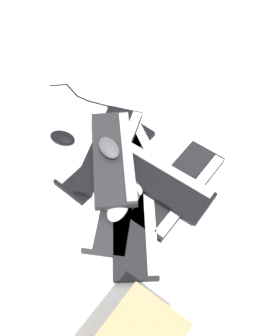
{
  "coord_description": "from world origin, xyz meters",
  "views": [
    {
      "loc": [
        0.01,
        -0.8,
        1.21
      ],
      "look_at": [
        -0.01,
        0.02,
        0.04
      ],
      "focal_mm": 40.0,
      "sensor_mm": 36.0,
      "label": 1
    }
  ],
  "objects_px": {
    "keyboard_1": "(136,155)",
    "keyboard_5": "(110,149)",
    "keyboard_3": "(113,199)",
    "mouse_7": "(131,192)",
    "mouse_5": "(123,155)",
    "mouse_2": "(129,188)",
    "keyboard_6": "(114,157)",
    "mouse_1": "(62,138)",
    "mouse_3": "(109,197)",
    "keyboard_7": "(156,178)",
    "keyboard_2": "(106,157)",
    "mouse_4": "(101,196)",
    "mouse_6": "(109,148)",
    "mouse_0": "(118,209)",
    "keyboard_0": "(179,188)",
    "keyboard_4": "(135,220)"
  },
  "relations": [
    {
      "from": "mouse_1",
      "to": "mouse_2",
      "type": "height_order",
      "value": "mouse_2"
    },
    {
      "from": "keyboard_5",
      "to": "mouse_5",
      "type": "height_order",
      "value": "mouse_5"
    },
    {
      "from": "keyboard_7",
      "to": "mouse_3",
      "type": "relative_size",
      "value": 4.05
    },
    {
      "from": "mouse_4",
      "to": "mouse_0",
      "type": "bearing_deg",
      "value": 64.41
    },
    {
      "from": "keyboard_0",
      "to": "mouse_2",
      "type": "distance_m",
      "value": 0.19
    },
    {
      "from": "mouse_1",
      "to": "mouse_7",
      "type": "xyz_separation_m",
      "value": [
        0.29,
        -0.28,
        0.03
      ]
    },
    {
      "from": "mouse_1",
      "to": "mouse_6",
      "type": "xyz_separation_m",
      "value": [
        0.2,
        -0.12,
        0.09
      ]
    },
    {
      "from": "keyboard_0",
      "to": "keyboard_7",
      "type": "xyz_separation_m",
      "value": [
        -0.09,
        0.02,
        0.03
      ]
    },
    {
      "from": "keyboard_7",
      "to": "mouse_0",
      "type": "distance_m",
      "value": 0.19
    },
    {
      "from": "keyboard_1",
      "to": "mouse_5",
      "type": "relative_size",
      "value": 4.22
    },
    {
      "from": "mouse_2",
      "to": "keyboard_4",
      "type": "bearing_deg",
      "value": -51.22
    },
    {
      "from": "keyboard_2",
      "to": "mouse_2",
      "type": "xyz_separation_m",
      "value": [
        0.1,
        -0.17,
        0.04
      ]
    },
    {
      "from": "keyboard_6",
      "to": "keyboard_2",
      "type": "bearing_deg",
      "value": 128.24
    },
    {
      "from": "mouse_4",
      "to": "mouse_5",
      "type": "distance_m",
      "value": 0.2
    },
    {
      "from": "mouse_5",
      "to": "mouse_6",
      "type": "bearing_deg",
      "value": -60.91
    },
    {
      "from": "keyboard_5",
      "to": "keyboard_6",
      "type": "xyz_separation_m",
      "value": [
        0.02,
        -0.06,
        0.03
      ]
    },
    {
      "from": "keyboard_0",
      "to": "keyboard_6",
      "type": "bearing_deg",
      "value": 158.64
    },
    {
      "from": "keyboard_1",
      "to": "keyboard_5",
      "type": "bearing_deg",
      "value": 177.96
    },
    {
      "from": "keyboard_6",
      "to": "mouse_5",
      "type": "bearing_deg",
      "value": 36.79
    },
    {
      "from": "mouse_7",
      "to": "mouse_3",
      "type": "bearing_deg",
      "value": 107.23
    },
    {
      "from": "keyboard_2",
      "to": "mouse_0",
      "type": "bearing_deg",
      "value": -76.61
    },
    {
      "from": "keyboard_3",
      "to": "mouse_1",
      "type": "relative_size",
      "value": 4.13
    },
    {
      "from": "keyboard_3",
      "to": "keyboard_5",
      "type": "bearing_deg",
      "value": 95.33
    },
    {
      "from": "mouse_0",
      "to": "mouse_4",
      "type": "bearing_deg",
      "value": 76.96
    },
    {
      "from": "keyboard_4",
      "to": "mouse_5",
      "type": "relative_size",
      "value": 4.07
    },
    {
      "from": "keyboard_6",
      "to": "keyboard_7",
      "type": "height_order",
      "value": "keyboard_6"
    },
    {
      "from": "mouse_3",
      "to": "keyboard_7",
      "type": "bearing_deg",
      "value": 127.02
    },
    {
      "from": "keyboard_3",
      "to": "mouse_7",
      "type": "bearing_deg",
      "value": 8.37
    },
    {
      "from": "keyboard_2",
      "to": "mouse_0",
      "type": "xyz_separation_m",
      "value": [
        0.06,
        -0.26,
        0.04
      ]
    },
    {
      "from": "keyboard_3",
      "to": "keyboard_7",
      "type": "bearing_deg",
      "value": 25.48
    },
    {
      "from": "keyboard_6",
      "to": "mouse_0",
      "type": "distance_m",
      "value": 0.21
    },
    {
      "from": "keyboard_0",
      "to": "mouse_5",
      "type": "bearing_deg",
      "value": 150.15
    },
    {
      "from": "keyboard_2",
      "to": "mouse_7",
      "type": "height_order",
      "value": "mouse_7"
    },
    {
      "from": "keyboard_4",
      "to": "keyboard_3",
      "type": "bearing_deg",
      "value": 134.59
    },
    {
      "from": "mouse_2",
      "to": "keyboard_0",
      "type": "bearing_deg",
      "value": 33.85
    },
    {
      "from": "keyboard_5",
      "to": "mouse_3",
      "type": "height_order",
      "value": "mouse_3"
    },
    {
      "from": "mouse_2",
      "to": "mouse_5",
      "type": "distance_m",
      "value": 0.15
    },
    {
      "from": "keyboard_2",
      "to": "mouse_5",
      "type": "xyz_separation_m",
      "value": [
        0.07,
        -0.02,
        0.04
      ]
    },
    {
      "from": "mouse_0",
      "to": "mouse_5",
      "type": "relative_size",
      "value": 1.0
    },
    {
      "from": "mouse_6",
      "to": "mouse_7",
      "type": "bearing_deg",
      "value": 178.77
    },
    {
      "from": "keyboard_7",
      "to": "mouse_6",
      "type": "bearing_deg",
      "value": 153.38
    },
    {
      "from": "keyboard_0",
      "to": "mouse_7",
      "type": "distance_m",
      "value": 0.19
    },
    {
      "from": "keyboard_0",
      "to": "keyboard_1",
      "type": "bearing_deg",
      "value": 137.08
    },
    {
      "from": "mouse_2",
      "to": "keyboard_6",
      "type": "bearing_deg",
      "value": 142.56
    },
    {
      "from": "keyboard_3",
      "to": "keyboard_7",
      "type": "relative_size",
      "value": 1.02
    },
    {
      "from": "keyboard_2",
      "to": "keyboard_4",
      "type": "bearing_deg",
      "value": -66.65
    },
    {
      "from": "mouse_3",
      "to": "mouse_4",
      "type": "distance_m",
      "value": 0.03
    },
    {
      "from": "keyboard_5",
      "to": "keyboard_7",
      "type": "xyz_separation_m",
      "value": [
        0.18,
        -0.13,
        0.0
      ]
    },
    {
      "from": "mouse_5",
      "to": "keyboard_6",
      "type": "bearing_deg",
      "value": -35.96
    },
    {
      "from": "mouse_0",
      "to": "keyboard_0",
      "type": "bearing_deg",
      "value": -37.16
    }
  ]
}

